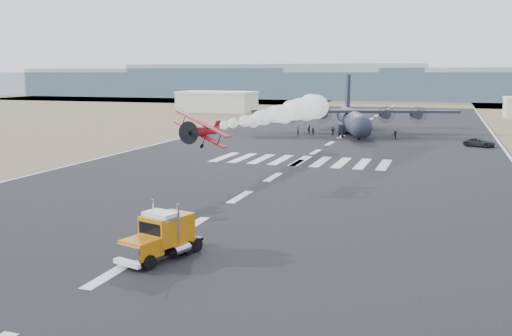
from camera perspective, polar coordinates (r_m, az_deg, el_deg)
The scene contains 21 objects.
ground at distance 38.37m, azimuth -14.17°, elevation -10.15°, with size 500.00×500.00×0.00m, color black.
scrub_far at distance 261.36m, azimuth 14.12°, elevation 6.42°, with size 500.00×80.00×0.00m, color olive.
runway_markings at distance 93.31m, azimuth 5.97°, elevation 1.61°, with size 60.00×260.00×0.01m, color silver, non-canonical shape.
ridge_seg_a at distance 361.19m, azimuth -18.28°, elevation 8.03°, with size 150.00×50.00×13.00m, color #7F94A2.
ridge_seg_b at distance 326.72m, azimuth -8.99°, elevation 8.46°, with size 150.00×50.00×15.00m, color #7F94A2.
ridge_seg_c at distance 302.46m, azimuth 2.14°, elevation 8.68°, with size 150.00×50.00×17.00m, color #7F94A2.
ridge_seg_d at distance 291.04m, azimuth 14.64°, elevation 7.96°, with size 150.00×50.00×13.00m, color #7F94A2.
hangar_left at distance 189.67m, azimuth -3.90°, elevation 6.66°, with size 24.50×14.50×6.70m.
semi_truck at distance 40.24m, azimuth -9.39°, elevation -6.65°, with size 4.03×7.46×3.28m.
aerobatic_biplane at distance 61.78m, azimuth -5.40°, elevation 3.75°, with size 6.39×6.12×3.97m.
smoke_trail at distance 93.04m, azimuth 4.43°, elevation 5.87°, with size 5.28×41.89×4.28m.
transport_aircraft at distance 123.93m, azimuth 9.62°, elevation 4.96°, with size 42.57×34.79×12.42m.
support_vehicle at distance 106.82m, azimuth 21.44°, elevation 2.39°, with size 2.42×5.26×1.46m, color black.
crew_a at distance 116.85m, azimuth 4.22°, elevation 3.67°, with size 0.67×0.55×1.84m, color black.
crew_b at distance 117.55m, azimuth 5.74°, elevation 3.63°, with size 0.78×0.48×1.60m, color black.
crew_c at distance 118.98m, azimuth 9.53°, elevation 3.68°, with size 1.21×0.56×1.87m, color black.
crew_d at distance 119.45m, azimuth 7.69°, elevation 3.69°, with size 0.95×0.49×1.63m, color black.
crew_e at distance 115.07m, azimuth 8.64°, elevation 3.51°, with size 0.91×0.56×1.87m, color black.
crew_f at distance 114.39m, azimuth 13.76°, elevation 3.25°, with size 1.50×0.48×1.62m, color black.
crew_g at distance 122.34m, azimuth 5.33°, elevation 3.89°, with size 0.62×0.51×1.71m, color black.
crew_h at distance 115.05m, azimuth 8.38°, elevation 3.45°, with size 0.78×0.48×1.61m, color black.
Camera 1 is at (19.82, -30.30, 12.71)m, focal length 40.00 mm.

